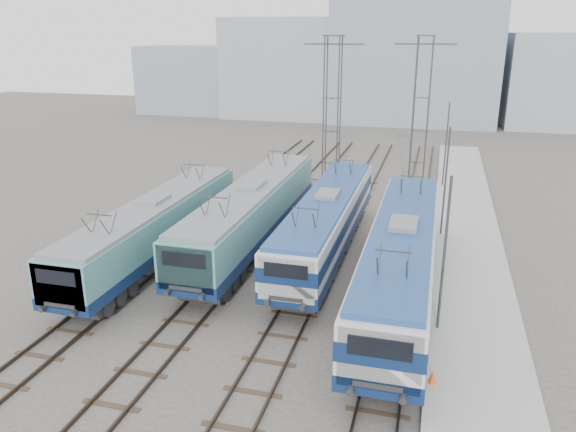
# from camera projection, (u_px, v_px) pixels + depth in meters

# --- Properties ---
(ground) EXTENTS (160.00, 160.00, 0.00)m
(ground) POSITION_uv_depth(u_px,v_px,m) (233.00, 330.00, 24.44)
(ground) COLOR #514C47
(platform) EXTENTS (4.00, 70.00, 0.30)m
(platform) POSITION_uv_depth(u_px,v_px,m) (471.00, 278.00, 29.19)
(platform) COLOR #9E9E99
(platform) RESTS_ON ground
(locomotive_far_left) EXTENTS (2.72, 17.16, 3.23)m
(locomotive_far_left) POSITION_uv_depth(u_px,v_px,m) (154.00, 226.00, 30.90)
(locomotive_far_left) COLOR #0E234E
(locomotive_far_left) RESTS_ON ground
(locomotive_center_left) EXTENTS (2.94, 18.55, 3.49)m
(locomotive_center_left) POSITION_uv_depth(u_px,v_px,m) (251.00, 212.00, 32.77)
(locomotive_center_left) COLOR #0E234E
(locomotive_center_left) RESTS_ON ground
(locomotive_center_right) EXTENTS (2.79, 17.60, 3.31)m
(locomotive_center_right) POSITION_uv_depth(u_px,v_px,m) (326.00, 220.00, 31.59)
(locomotive_center_right) COLOR #0E234E
(locomotive_center_right) RESTS_ON ground
(locomotive_far_right) EXTENTS (2.98, 18.83, 3.54)m
(locomotive_far_right) POSITION_uv_depth(u_px,v_px,m) (401.00, 256.00, 26.12)
(locomotive_far_right) COLOR #0E234E
(locomotive_far_right) RESTS_ON ground
(catenary_tower_west) EXTENTS (4.50, 1.20, 12.00)m
(catenary_tower_west) POSITION_uv_depth(u_px,v_px,m) (332.00, 110.00, 42.48)
(catenary_tower_west) COLOR #3F4247
(catenary_tower_west) RESTS_ON ground
(catenary_tower_east) EXTENTS (4.50, 1.20, 12.00)m
(catenary_tower_east) POSITION_uv_depth(u_px,v_px,m) (421.00, 109.00, 42.70)
(catenary_tower_east) COLOR #3F4247
(catenary_tower_east) RESTS_ON ground
(mast_front) EXTENTS (0.12, 0.12, 7.00)m
(mast_front) POSITION_uv_depth(u_px,v_px,m) (444.00, 258.00, 23.03)
(mast_front) COLOR #3F4247
(mast_front) RESTS_ON ground
(mast_mid) EXTENTS (0.12, 0.12, 7.00)m
(mast_mid) POSITION_uv_depth(u_px,v_px,m) (445.00, 184.00, 34.02)
(mast_mid) COLOR #3F4247
(mast_mid) RESTS_ON ground
(mast_rear) EXTENTS (0.12, 0.12, 7.00)m
(mast_rear) POSITION_uv_depth(u_px,v_px,m) (446.00, 146.00, 45.00)
(mast_rear) COLOR #3F4247
(mast_rear) RESTS_ON ground
(safety_cone) EXTENTS (0.32, 0.32, 0.53)m
(safety_cone) POSITION_uv_depth(u_px,v_px,m) (433.00, 376.00, 20.20)
(safety_cone) COLOR orange
(safety_cone) RESTS_ON platform
(building_west) EXTENTS (18.00, 12.00, 14.00)m
(building_west) POSITION_uv_depth(u_px,v_px,m) (290.00, 68.00, 82.45)
(building_west) COLOR #969DA7
(building_west) RESTS_ON ground
(building_center) EXTENTS (22.00, 14.00, 18.00)m
(building_center) POSITION_uv_depth(u_px,v_px,m) (416.00, 55.00, 77.36)
(building_center) COLOR #8592A3
(building_center) RESTS_ON ground
(building_east) EXTENTS (16.00, 12.00, 12.00)m
(building_east) POSITION_uv_depth(u_px,v_px,m) (570.00, 81.00, 73.35)
(building_east) COLOR #969DA7
(building_east) RESTS_ON ground
(building_far_west) EXTENTS (14.00, 10.00, 10.00)m
(building_far_west) POSITION_uv_depth(u_px,v_px,m) (190.00, 79.00, 87.05)
(building_far_west) COLOR #8592A3
(building_far_west) RESTS_ON ground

